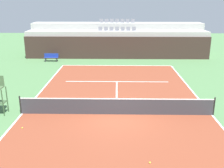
# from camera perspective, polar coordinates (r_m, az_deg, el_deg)

# --- Properties ---
(ground_plane) EXTENTS (80.00, 80.00, 0.00)m
(ground_plane) POSITION_cam_1_polar(r_m,az_deg,el_deg) (15.17, 0.98, -6.62)
(ground_plane) COLOR #477042
(court_surface) EXTENTS (11.00, 24.00, 0.01)m
(court_surface) POSITION_cam_1_polar(r_m,az_deg,el_deg) (15.16, 0.98, -6.60)
(court_surface) COLOR brown
(court_surface) RESTS_ON ground_plane
(baseline_far) EXTENTS (11.00, 0.10, 0.00)m
(baseline_far) POSITION_cam_1_polar(r_m,az_deg,el_deg) (26.52, 1.06, 4.03)
(baseline_far) COLOR white
(baseline_far) RESTS_ON court_surface
(sideline_left) EXTENTS (0.10, 24.00, 0.00)m
(sideline_left) POSITION_cam_1_polar(r_m,az_deg,el_deg) (16.11, -18.91, -6.08)
(sideline_left) COLOR white
(sideline_left) RESTS_ON court_surface
(sideline_right) EXTENTS (0.10, 24.00, 0.00)m
(sideline_right) POSITION_cam_1_polar(r_m,az_deg,el_deg) (16.11, 20.88, -6.31)
(sideline_right) COLOR white
(sideline_right) RESTS_ON court_surface
(service_line_far) EXTENTS (8.26, 0.10, 0.00)m
(service_line_far) POSITION_cam_1_polar(r_m,az_deg,el_deg) (21.16, 1.03, 0.52)
(service_line_far) COLOR white
(service_line_far) RESTS_ON court_surface
(centre_service_line) EXTENTS (0.10, 6.40, 0.00)m
(centre_service_line) POSITION_cam_1_polar(r_m,az_deg,el_deg) (18.13, 1.01, -2.44)
(centre_service_line) COLOR white
(centre_service_line) RESTS_ON court_surface
(back_wall) EXTENTS (20.55, 0.30, 2.46)m
(back_wall) POSITION_cam_1_polar(r_m,az_deg,el_deg) (29.50, 1.08, 7.83)
(back_wall) COLOR #33231E
(back_wall) RESTS_ON ground_plane
(stands_tier_lower) EXTENTS (20.55, 2.40, 2.97)m
(stands_tier_lower) POSITION_cam_1_polar(r_m,az_deg,el_deg) (30.79, 1.09, 8.72)
(stands_tier_lower) COLOR #9E9E99
(stands_tier_lower) RESTS_ON ground_plane
(stands_tier_upper) EXTENTS (20.55, 2.40, 3.69)m
(stands_tier_upper) POSITION_cam_1_polar(r_m,az_deg,el_deg) (33.11, 1.10, 9.97)
(stands_tier_upper) COLOR #9E9E99
(stands_tier_upper) RESTS_ON ground_plane
(seating_row_lower) EXTENTS (4.28, 0.44, 0.44)m
(seating_row_lower) POSITION_cam_1_polar(r_m,az_deg,el_deg) (30.68, 1.11, 11.72)
(seating_row_lower) COLOR slate
(seating_row_lower) RESTS_ON stands_tier_lower
(seating_row_upper) EXTENTS (4.28, 0.44, 0.44)m
(seating_row_upper) POSITION_cam_1_polar(r_m,az_deg,el_deg) (33.01, 1.12, 13.39)
(seating_row_upper) COLOR slate
(seating_row_upper) RESTS_ON stands_tier_upper
(tennis_net) EXTENTS (11.08, 0.08, 1.07)m
(tennis_net) POSITION_cam_1_polar(r_m,az_deg,el_deg) (14.97, 0.99, -4.84)
(tennis_net) COLOR black
(tennis_net) RESTS_ON court_surface
(player_bench) EXTENTS (1.50, 0.40, 0.85)m
(player_bench) POSITION_cam_1_polar(r_m,az_deg,el_deg) (29.07, -13.04, 5.78)
(player_bench) COLOR navy
(player_bench) RESTS_ON ground_plane
(tennis_ball_0) EXTENTS (0.07, 0.07, 0.07)m
(tennis_ball_0) POSITION_cam_1_polar(r_m,az_deg,el_deg) (14.32, -18.90, -8.98)
(tennis_ball_0) COLOR #CCE033
(tennis_ball_0) RESTS_ON court_surface
(tennis_ball_1) EXTENTS (0.07, 0.07, 0.07)m
(tennis_ball_1) POSITION_cam_1_polar(r_m,az_deg,el_deg) (11.07, 8.21, -16.50)
(tennis_ball_1) COLOR #CCE033
(tennis_ball_1) RESTS_ON court_surface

